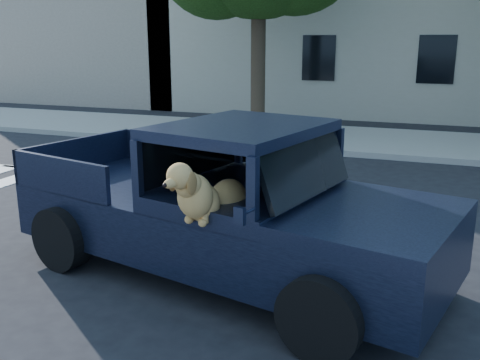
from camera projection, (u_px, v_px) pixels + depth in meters
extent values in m
plane|color=black|center=(316.00, 278.00, 6.57)|extent=(120.00, 120.00, 0.00)
cube|color=gray|center=(389.00, 142.00, 14.89)|extent=(60.00, 4.00, 0.15)
cylinder|color=#332619|center=(258.00, 62.00, 16.06)|extent=(0.44, 0.44, 4.40)
cube|color=tan|center=(87.00, 15.00, 25.57)|extent=(12.00, 6.00, 8.00)
cube|color=black|center=(225.00, 224.00, 6.57)|extent=(5.68, 3.23, 0.68)
cube|color=black|center=(377.00, 220.00, 5.44)|extent=(1.97, 2.36, 0.16)
cube|color=black|center=(242.00, 129.00, 6.12)|extent=(2.00, 2.29, 0.12)
cube|color=black|center=(306.00, 169.00, 5.77)|extent=(0.66, 1.78, 0.58)
cube|color=black|center=(235.00, 227.00, 5.90)|extent=(0.68, 0.68, 0.39)
cube|color=black|center=(240.00, 216.00, 4.79)|extent=(0.11, 0.07, 0.16)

